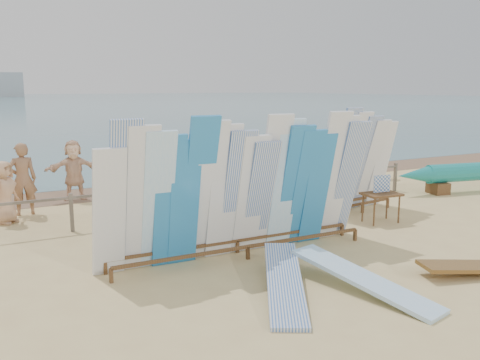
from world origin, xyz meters
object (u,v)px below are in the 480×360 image
beachgoer_6 (231,167)px  beachgoer_5 (185,168)px  beach_chair_right (260,188)px  beachgoer_10 (351,162)px  beach_chair_left (204,201)px  stroller (316,182)px  vendor_table (381,207)px  side_surfboard_rack (358,165)px  flat_board_e (284,293)px  beachgoer_8 (288,164)px  beachgoer_0 (5,192)px  main_surfboard_rack (243,193)px  beachgoer_1 (23,179)px  beachgoer_3 (178,164)px  beachgoer_9 (374,154)px  beachgoer_11 (74,170)px  flat_board_a (363,292)px

beachgoer_6 → beachgoer_5: bearing=44.4°
beach_chair_right → beachgoer_6: 1.18m
beach_chair_right → beachgoer_10: 3.30m
beach_chair_left → stroller: 3.72m
vendor_table → beach_chair_left: bearing=140.5°
side_surfboard_rack → flat_board_e: 6.14m
beach_chair_right → beachgoer_8: beachgoer_8 is taller
side_surfboard_rack → beachgoer_0: (-8.37, 3.04, -0.48)m
beach_chair_right → beachgoer_5: size_ratio=0.50×
beach_chair_right → beachgoer_5: 2.36m
beachgoer_5 → beachgoer_6: bearing=50.2°
main_surfboard_rack → side_surfboard_rack: (4.41, 1.81, -0.03)m
side_surfboard_rack → beachgoer_1: 8.75m
beachgoer_5 → beachgoer_10: bearing=42.8°
main_surfboard_rack → side_surfboard_rack: size_ratio=2.03×
beach_chair_right → stroller: size_ratio=0.80×
main_surfboard_rack → stroller: 6.09m
beachgoer_10 → vendor_table: bearing=-126.7°
side_surfboard_rack → beach_chair_left: 4.22m
beachgoer_5 → beachgoer_3: bearing=140.0°
beachgoer_5 → flat_board_e: bearing=-42.4°
beachgoer_1 → beachgoer_10: beachgoer_1 is taller
beachgoer_1 → beachgoer_0: beachgoer_1 is taller
beachgoer_3 → beachgoer_9: (7.18, -1.18, 0.03)m
main_surfboard_rack → beachgoer_3: 6.84m
stroller → beachgoer_0: size_ratio=0.70×
beachgoer_1 → beachgoer_11: bearing=-140.6°
beachgoer_5 → beachgoer_11: bearing=-141.9°
beachgoer_11 → beachgoer_0: (-1.97, -1.94, -0.12)m
flat_board_a → beach_chair_right: (2.21, 7.16, 0.25)m
beachgoer_3 → beachgoer_5: (-0.14, -1.01, 0.03)m
main_surfboard_rack → beachgoer_1: bearing=122.7°
vendor_table → beachgoer_5: 5.96m
stroller → vendor_table: bearing=-83.3°
beachgoer_8 → vendor_table: bearing=-71.9°
beachgoer_5 → beachgoer_0: beachgoer_5 is taller
side_surfboard_rack → beachgoer_10: side_surfboard_rack is taller
flat_board_e → stroller: 7.64m
beachgoer_10 → beachgoer_0: size_ratio=1.13×
beachgoer_0 → flat_board_e: bearing=-112.0°
main_surfboard_rack → stroller: bearing=40.7°
flat_board_a → vendor_table: bearing=30.3°
stroller → beachgoer_10: bearing=28.4°
side_surfboard_rack → beachgoer_3: (-3.20, 4.90, -0.41)m
flat_board_a → beachgoer_5: beachgoer_5 is taller
beachgoer_10 → beachgoer_6: bearing=155.8°
side_surfboard_rack → beachgoer_3: side_surfboard_rack is taller
beach_chair_right → beachgoer_0: size_ratio=0.56×
flat_board_e → beachgoer_5: beachgoer_5 is taller
vendor_table → flat_board_e: bearing=-144.4°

